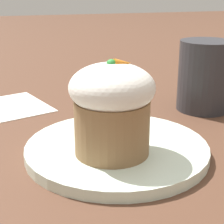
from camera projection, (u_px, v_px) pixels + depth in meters
ground_plane at (117, 154)px, 0.43m from camera, size 4.00×4.00×0.00m
dessert_plate at (117, 149)px, 0.43m from camera, size 0.21×0.21×0.01m
carrot_cake at (112, 107)px, 0.39m from camera, size 0.09×0.09×0.10m
spoon at (99, 142)px, 0.43m from camera, size 0.08×0.12×0.01m
coffee_cup at (206, 76)px, 0.57m from camera, size 0.11×0.08×0.11m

